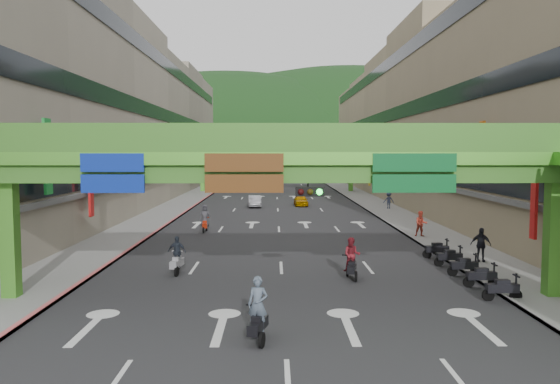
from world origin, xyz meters
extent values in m
plane|color=black|center=(0.00, 0.00, 0.00)|extent=(320.00, 320.00, 0.00)
cube|color=#28282B|center=(0.00, 50.00, 0.01)|extent=(18.00, 140.00, 0.02)
cube|color=gray|center=(-11.00, 50.00, 0.07)|extent=(4.00, 140.00, 0.15)
cube|color=gray|center=(11.00, 50.00, 0.07)|extent=(4.00, 140.00, 0.15)
cube|color=#CC5959|center=(-9.10, 50.00, 0.09)|extent=(0.20, 140.00, 0.18)
cube|color=gray|center=(9.10, 50.00, 0.09)|extent=(0.20, 140.00, 0.18)
cube|color=#9E937F|center=(-19.00, 50.00, 9.50)|extent=(12.00, 95.00, 19.00)
cube|color=black|center=(-12.95, 50.00, 4.20)|extent=(0.08, 90.25, 1.40)
cube|color=black|center=(-12.95, 50.00, 10.20)|extent=(0.08, 90.25, 1.40)
cube|color=black|center=(-12.95, 50.00, 16.20)|extent=(0.08, 90.25, 1.40)
cube|color=gray|center=(19.00, 50.00, 9.50)|extent=(12.00, 95.00, 19.00)
cube|color=black|center=(12.95, 50.00, 4.20)|extent=(0.08, 90.25, 1.40)
cube|color=black|center=(12.95, 50.00, 10.20)|extent=(0.08, 90.25, 1.40)
cube|color=black|center=(12.95, 50.00, 16.20)|extent=(0.08, 90.25, 1.40)
cube|color=#4C9E2D|center=(0.00, 6.00, 5.75)|extent=(28.00, 2.20, 0.50)
cube|color=#387223|center=(0.00, 6.00, 5.15)|extent=(28.00, 1.76, 0.70)
cube|color=#4C9E2D|center=(-11.00, 6.00, 2.40)|extent=(0.60, 0.60, 4.80)
cube|color=#4C9E2D|center=(11.00, 6.00, 2.40)|extent=(0.60, 0.60, 4.80)
cube|color=#387223|center=(0.00, 4.96, 6.55)|extent=(28.00, 0.12, 1.10)
cube|color=#387223|center=(0.00, 7.04, 6.55)|extent=(28.00, 0.12, 1.10)
cube|color=navy|center=(-6.50, 4.92, 5.15)|extent=(2.40, 0.12, 1.50)
cube|color=#593314|center=(-1.50, 4.92, 5.15)|extent=(3.00, 0.12, 1.50)
cube|color=#0C5926|center=(5.00, 4.92, 5.15)|extent=(3.20, 0.12, 1.50)
cube|color=black|center=(1.00, 4.77, 4.50)|extent=(1.10, 0.28, 0.35)
cube|color=#4C9E2D|center=(0.00, 65.00, 5.75)|extent=(28.00, 2.20, 0.50)
cube|color=#387223|center=(0.00, 65.00, 5.15)|extent=(28.00, 1.76, 0.70)
cube|color=#4C9E2D|center=(-11.00, 65.00, 2.40)|extent=(0.60, 0.60, 4.80)
cube|color=#4C9E2D|center=(11.00, 65.00, 2.40)|extent=(0.60, 0.60, 4.80)
cube|color=#387223|center=(0.00, 63.96, 6.55)|extent=(28.00, 0.12, 1.10)
cube|color=#387223|center=(0.00, 66.04, 6.55)|extent=(28.00, 0.12, 1.10)
ellipsoid|color=#1C4419|center=(-15.00, 160.00, 0.00)|extent=(168.00, 140.00, 112.00)
ellipsoid|color=#1C4419|center=(25.00, 180.00, 0.00)|extent=(208.00, 176.00, 128.00)
cylinder|color=black|center=(0.00, 30.00, 6.20)|extent=(26.00, 0.03, 0.03)
cone|color=red|center=(-12.50, 30.00, 5.95)|extent=(0.36, 0.36, 0.40)
cone|color=gold|center=(-10.23, 30.00, 5.95)|extent=(0.36, 0.36, 0.40)
cone|color=#193FB2|center=(-7.95, 30.00, 5.95)|extent=(0.36, 0.36, 0.40)
cone|color=silver|center=(-5.68, 30.00, 5.95)|extent=(0.36, 0.36, 0.40)
cone|color=#198C33|center=(-3.41, 30.00, 5.95)|extent=(0.36, 0.36, 0.40)
cone|color=orange|center=(-1.14, 30.00, 5.95)|extent=(0.36, 0.36, 0.40)
cone|color=red|center=(1.14, 30.00, 5.95)|extent=(0.36, 0.36, 0.40)
cone|color=gold|center=(3.41, 30.00, 5.95)|extent=(0.36, 0.36, 0.40)
cone|color=#193FB2|center=(5.68, 30.00, 5.95)|extent=(0.36, 0.36, 0.40)
cone|color=silver|center=(7.95, 30.00, 5.95)|extent=(0.36, 0.36, 0.40)
cone|color=#198C33|center=(10.23, 30.00, 5.95)|extent=(0.36, 0.36, 0.40)
cone|color=orange|center=(12.50, 30.00, 5.95)|extent=(0.36, 0.36, 0.40)
cube|color=black|center=(-0.87, 1.00, 0.55)|extent=(0.66, 1.35, 0.35)
cube|color=black|center=(-0.87, 1.00, 0.80)|extent=(0.43, 0.61, 0.18)
cube|color=black|center=(-1.01, 1.53, 1.05)|extent=(0.55, 0.19, 0.06)
cylinder|color=black|center=(-1.01, 1.53, 0.25)|extent=(0.22, 0.51, 0.50)
cylinder|color=black|center=(-0.74, 0.47, 0.25)|extent=(0.22, 0.51, 0.50)
imported|color=#495665|center=(-0.87, 1.00, 1.23)|extent=(0.72, 0.56, 1.76)
cube|color=black|center=(3.30, 9.46, 0.55)|extent=(0.63, 1.35, 0.35)
cube|color=black|center=(3.30, 9.46, 0.80)|extent=(0.41, 0.60, 0.18)
cube|color=black|center=(3.18, 10.00, 1.05)|extent=(0.55, 0.18, 0.06)
cylinder|color=black|center=(3.18, 10.00, 0.25)|extent=(0.21, 0.51, 0.50)
cylinder|color=black|center=(3.42, 8.92, 0.25)|extent=(0.21, 0.51, 0.50)
imported|color=maroon|center=(3.30, 9.46, 1.17)|extent=(0.91, 0.78, 1.64)
cube|color=gray|center=(-5.14, 10.61, 0.55)|extent=(0.53, 1.34, 0.35)
cube|color=gray|center=(-5.14, 10.61, 0.80)|extent=(0.37, 0.59, 0.18)
cube|color=gray|center=(-5.21, 11.15, 1.05)|extent=(0.55, 0.13, 0.06)
cylinder|color=black|center=(-5.21, 11.15, 0.25)|extent=(0.17, 0.51, 0.50)
cylinder|color=black|center=(-5.06, 10.06, 0.25)|extent=(0.17, 0.51, 0.50)
imported|color=#232A35|center=(-5.14, 10.61, 1.12)|extent=(0.95, 0.50, 1.55)
cube|color=maroon|center=(-5.54, 24.60, 0.55)|extent=(0.46, 1.33, 0.35)
cube|color=maroon|center=(-5.54, 24.60, 0.80)|extent=(0.35, 0.57, 0.18)
cube|color=maroon|center=(-5.49, 25.15, 1.05)|extent=(0.55, 0.11, 0.06)
cylinder|color=black|center=(-5.49, 25.15, 0.25)|extent=(0.14, 0.51, 0.50)
cylinder|color=black|center=(-5.59, 24.05, 0.25)|extent=(0.14, 0.51, 0.50)
imported|color=#39383E|center=(-5.54, 24.60, 1.21)|extent=(0.88, 0.61, 1.71)
cube|color=black|center=(8.80, 5.60, 0.55)|extent=(1.31, 0.40, 0.35)
cube|color=black|center=(8.80, 5.60, 0.80)|extent=(0.56, 0.32, 0.18)
cube|color=black|center=(9.35, 5.58, 1.05)|extent=(0.08, 0.55, 0.06)
cylinder|color=black|center=(9.35, 5.58, 0.25)|extent=(0.50, 0.12, 0.50)
cylinder|color=black|center=(8.25, 5.62, 0.25)|extent=(0.50, 0.12, 0.50)
cube|color=black|center=(8.80, 7.80, 0.55)|extent=(1.31, 0.40, 0.35)
cube|color=black|center=(8.80, 7.80, 0.80)|extent=(0.56, 0.32, 0.18)
cube|color=black|center=(9.35, 7.78, 1.05)|extent=(0.08, 0.55, 0.06)
cylinder|color=black|center=(9.35, 7.78, 0.25)|extent=(0.50, 0.12, 0.50)
cylinder|color=black|center=(8.25, 7.82, 0.25)|extent=(0.50, 0.12, 0.50)
cube|color=black|center=(8.80, 10.00, 0.55)|extent=(1.31, 0.40, 0.35)
cube|color=black|center=(8.80, 10.00, 0.80)|extent=(0.56, 0.32, 0.18)
cube|color=black|center=(9.35, 9.98, 1.05)|extent=(0.08, 0.55, 0.06)
cylinder|color=black|center=(9.35, 9.98, 0.25)|extent=(0.50, 0.12, 0.50)
cylinder|color=black|center=(8.25, 10.02, 0.25)|extent=(0.50, 0.12, 0.50)
cube|color=black|center=(8.80, 12.20, 0.55)|extent=(1.31, 0.40, 0.35)
cube|color=black|center=(8.80, 12.20, 0.80)|extent=(0.56, 0.32, 0.18)
cube|color=black|center=(9.35, 12.18, 1.05)|extent=(0.08, 0.55, 0.06)
cylinder|color=black|center=(9.35, 12.18, 0.25)|extent=(0.50, 0.12, 0.50)
cylinder|color=black|center=(8.25, 12.22, 0.25)|extent=(0.50, 0.12, 0.50)
cube|color=black|center=(8.80, 14.40, 0.55)|extent=(1.31, 0.40, 0.35)
cube|color=black|center=(8.80, 14.40, 0.80)|extent=(0.56, 0.32, 0.18)
cube|color=black|center=(9.35, 14.38, 1.05)|extent=(0.08, 0.55, 0.06)
cylinder|color=black|center=(9.35, 14.38, 0.25)|extent=(0.50, 0.12, 0.50)
cylinder|color=black|center=(8.25, 14.42, 0.25)|extent=(0.50, 0.12, 0.50)
imported|color=#B1B2BA|center=(-2.50, 42.95, 0.62)|extent=(1.57, 3.87, 1.25)
imported|color=#C28300|center=(2.58, 44.16, 0.61)|extent=(1.58, 3.62, 1.21)
imported|color=#AD3524|center=(9.80, 21.49, 0.88)|extent=(0.90, 0.73, 1.76)
imported|color=black|center=(10.66, 12.82, 0.91)|extent=(1.12, 0.58, 1.82)
imported|color=#2F384F|center=(11.43, 39.96, 0.85)|extent=(0.81, 0.53, 1.70)
camera|label=1|loc=(-0.35, -15.84, 6.02)|focal=35.00mm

